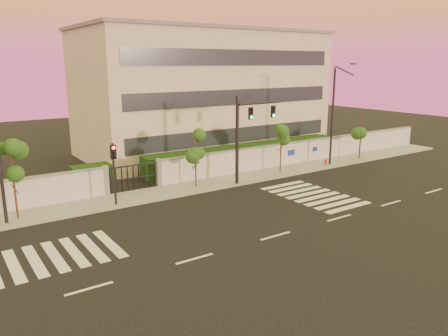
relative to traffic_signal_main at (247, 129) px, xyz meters
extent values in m
plane|color=black|center=(-5.00, -9.27, -4.26)|extent=(120.00, 120.00, 0.00)
cube|color=gray|center=(-5.00, 1.23, -4.18)|extent=(60.00, 3.00, 0.15)
cube|color=silver|center=(9.50, 2.73, -3.26)|extent=(31.00, 0.30, 2.00)
cube|color=slate|center=(9.50, 2.73, -2.20)|extent=(31.00, 0.36, 0.12)
cube|color=slate|center=(-10.00, 2.73, -3.16)|extent=(0.35, 0.35, 2.20)
cube|color=slate|center=(-6.00, 2.73, -3.16)|extent=(0.35, 0.35, 2.20)
cube|color=#123610|center=(4.00, 5.23, -3.36)|extent=(20.00, 2.00, 1.80)
cube|color=#123610|center=(-8.00, 7.73, -3.66)|extent=(6.00, 1.50, 1.20)
cube|color=#BCB69F|center=(4.00, 12.73, 1.74)|extent=(24.00, 12.00, 12.00)
cube|color=#262D38|center=(4.00, 6.71, -1.76)|extent=(22.00, 0.08, 1.40)
cube|color=#262D38|center=(4.00, 6.71, 1.74)|extent=(22.00, 0.08, 1.40)
cube|color=#262D38|center=(4.00, 6.71, 5.24)|extent=(22.00, 0.08, 1.40)
cube|color=slate|center=(4.00, 12.73, 7.84)|extent=(24.40, 12.40, 0.30)
cube|color=silver|center=(-17.20, -5.27, -4.25)|extent=(0.50, 4.00, 0.02)
cube|color=silver|center=(-16.30, -5.27, -4.25)|extent=(0.50, 4.00, 0.02)
cube|color=silver|center=(-15.40, -5.27, -4.25)|extent=(0.50, 4.00, 0.02)
cube|color=silver|center=(-14.50, -5.27, -4.25)|extent=(0.50, 4.00, 0.02)
cube|color=silver|center=(-13.60, -5.27, -4.25)|extent=(0.50, 4.00, 0.02)
cube|color=silver|center=(-12.70, -5.27, -4.25)|extent=(0.50, 4.00, 0.02)
cube|color=silver|center=(2.00, -8.27, -4.25)|extent=(4.00, 0.50, 0.02)
cube|color=silver|center=(2.00, -7.37, -4.25)|extent=(4.00, 0.50, 0.02)
cube|color=silver|center=(2.00, -6.47, -4.25)|extent=(4.00, 0.50, 0.02)
cube|color=silver|center=(2.00, -5.57, -4.25)|extent=(4.00, 0.50, 0.02)
cube|color=silver|center=(2.00, -4.67, -4.25)|extent=(4.00, 0.50, 0.02)
cube|color=silver|center=(2.00, -3.77, -4.25)|extent=(4.00, 0.50, 0.02)
cube|color=silver|center=(2.00, -2.87, -4.25)|extent=(4.00, 0.50, 0.02)
cube|color=silver|center=(2.00, -1.97, -4.25)|extent=(4.00, 0.50, 0.02)
cube|color=silver|center=(-15.00, -9.27, -4.25)|extent=(2.00, 0.15, 0.01)
cube|color=silver|center=(-10.00, -9.27, -4.25)|extent=(2.00, 0.15, 0.01)
cube|color=silver|center=(-5.00, -9.27, -4.25)|extent=(2.00, 0.15, 0.01)
cube|color=silver|center=(0.00, -9.27, -4.25)|extent=(2.00, 0.15, 0.01)
cube|color=silver|center=(5.00, -9.27, -4.25)|extent=(2.00, 0.15, 0.01)
cube|color=silver|center=(10.00, -9.27, -4.25)|extent=(2.00, 0.15, 0.01)
cylinder|color=#382314|center=(-15.96, 0.97, -1.82)|extent=(0.12, 0.12, 4.86)
sphere|color=#184714|center=(-15.96, 0.97, -0.37)|extent=(1.07, 1.07, 1.07)
sphere|color=#184714|center=(-15.62, 1.16, -1.09)|extent=(0.82, 0.82, 0.82)
sphere|color=#184714|center=(-16.26, 0.82, -0.85)|extent=(0.78, 0.78, 0.78)
cylinder|color=#382314|center=(-3.78, 1.12, -2.12)|extent=(0.11, 0.11, 4.27)
sphere|color=#184714|center=(-3.78, 1.12, -0.84)|extent=(1.03, 1.03, 1.03)
sphere|color=#184714|center=(-3.46, 1.30, -1.48)|extent=(0.79, 0.79, 0.79)
sphere|color=#184714|center=(-4.07, 0.97, -1.26)|extent=(0.75, 0.75, 0.75)
cylinder|color=#382314|center=(4.36, 1.01, -2.13)|extent=(0.12, 0.12, 4.25)
sphere|color=#184714|center=(4.36, 1.01, -0.85)|extent=(1.06, 1.06, 1.06)
sphere|color=#184714|center=(4.70, 1.20, -1.49)|extent=(0.81, 0.81, 0.81)
sphere|color=#184714|center=(4.07, 0.86, -1.28)|extent=(0.77, 0.77, 0.77)
cylinder|color=#382314|center=(14.06, 0.70, -2.16)|extent=(0.13, 0.13, 4.19)
sphere|color=#184714|center=(14.06, 0.70, -0.91)|extent=(1.21, 1.21, 1.21)
sphere|color=#184714|center=(14.45, 0.92, -1.53)|extent=(0.93, 0.93, 0.93)
sphere|color=#184714|center=(13.73, 0.53, -1.32)|extent=(0.88, 0.88, 0.88)
cylinder|color=black|center=(-0.85, 0.01, -0.89)|extent=(0.26, 0.26, 6.73)
cylinder|color=black|center=(1.21, 0.01, 1.83)|extent=(4.13, 0.54, 0.17)
cube|color=black|center=(0.35, -0.04, 1.12)|extent=(0.38, 0.20, 0.98)
sphere|color=#0CF259|center=(0.35, -0.15, 0.82)|extent=(0.22, 0.22, 0.22)
cube|color=black|center=(2.52, -0.04, 1.12)|extent=(0.38, 0.20, 0.98)
sphere|color=#0CF259|center=(2.52, -0.15, 0.82)|extent=(0.22, 0.22, 0.22)
cylinder|color=black|center=(-10.26, 0.28, -2.18)|extent=(0.15, 0.15, 4.15)
cube|color=black|center=(-10.26, 0.23, -0.66)|extent=(0.32, 0.17, 0.83)
sphere|color=red|center=(-10.26, 0.12, -0.40)|extent=(0.18, 0.18, 0.18)
cylinder|color=black|center=(9.89, 0.58, 0.06)|extent=(0.19, 0.19, 8.63)
cylinder|color=black|center=(9.89, -0.39, 4.16)|extent=(0.11, 2.06, 0.84)
cube|color=#3F3F44|center=(9.89, -1.36, 4.70)|extent=(0.54, 0.27, 0.16)
cylinder|color=red|center=(9.38, 0.59, -4.03)|extent=(0.20, 0.20, 0.45)
cylinder|color=red|center=(9.38, 0.59, -3.76)|extent=(0.25, 0.25, 0.09)
sphere|color=red|center=(9.38, 0.59, -3.66)|extent=(0.16, 0.16, 0.16)
cylinder|color=red|center=(9.38, 0.59, -3.94)|extent=(0.27, 0.16, 0.09)
camera|label=1|loc=(-19.53, -25.77, 4.72)|focal=35.00mm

